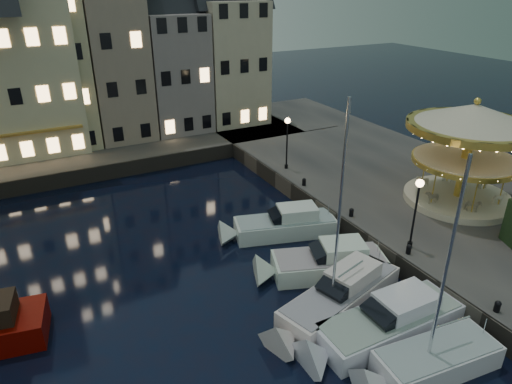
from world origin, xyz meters
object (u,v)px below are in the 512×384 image
bollard_c (351,212)px  motorboat_a (426,364)px  streetlamp_d (456,138)px  streetlamp_b (417,204)px  bollard_d (304,181)px  motorboat_b (382,326)px  carousel (471,135)px  bollard_b (409,249)px  streetlamp_c (287,136)px  motorboat_c (336,299)px  motorboat_e (279,226)px  motorboat_d (322,264)px  bollard_a (498,306)px

bollard_c → motorboat_a: 11.78m
bollard_c → streetlamp_d: bearing=11.9°
streetlamp_b → bollard_d: streetlamp_b is taller
motorboat_b → carousel: bearing=27.8°
bollard_c → motorboat_b: size_ratio=0.07×
streetlamp_b → motorboat_b: size_ratio=0.50×
bollard_d → motorboat_a: bearing=-105.7°
bollard_b → motorboat_a: 7.47m
motorboat_b → streetlamp_c: bearing=72.9°
bollard_b → motorboat_c: 5.57m
bollard_c → motorboat_c: 7.95m
bollard_b → motorboat_e: (-4.17, 7.02, -0.96)m
motorboat_b → streetlamp_b: bearing=35.4°
bollard_c → bollard_d: same height
streetlamp_c → carousel: (7.25, -10.66, 2.00)m
motorboat_c → motorboat_e: (1.27, 7.74, -0.04)m
streetlamp_b → streetlamp_c: bearing=90.0°
bollard_b → motorboat_c: motorboat_c is taller
bollard_b → motorboat_d: size_ratio=0.08×
motorboat_e → streetlamp_b: bearing=-53.8°
bollard_d → motorboat_a: 16.96m
streetlamp_d → bollard_b: bearing=-147.8°
bollard_d → motorboat_b: bearing=-108.9°
streetlamp_d → motorboat_e: 16.43m
bollard_b → carousel: bearing=23.1°
streetlamp_b → carousel: size_ratio=0.51×
motorboat_a → motorboat_c: bearing=99.5°
bollard_c → motorboat_a: bearing=-113.0°
streetlamp_d → motorboat_a: bearing=-141.1°
carousel → motorboat_d: bearing=-174.5°
motorboat_b → motorboat_a: bearing=-87.5°
bollard_a → motorboat_c: motorboat_c is taller
bollard_a → bollard_d: 16.00m
bollard_b → streetlamp_c: bearing=87.5°
bollard_a → motorboat_c: size_ratio=0.05×
bollard_c → bollard_d: size_ratio=1.00×
bollard_d → motorboat_a: motorboat_a is taller
bollard_b → bollard_c: same height
bollard_d → motorboat_d: size_ratio=0.08×
motorboat_d → streetlamp_c: bearing=67.7°
streetlamp_b → motorboat_a: (-5.19, -6.29, -3.48)m
motorboat_a → motorboat_e: motorboat_a is taller
streetlamp_d → bollard_b: streetlamp_d is taller
motorboat_e → motorboat_c: bearing=-99.3°
motorboat_a → motorboat_e: size_ratio=1.42×
streetlamp_c → motorboat_d: 13.23m
motorboat_c → motorboat_d: bearing=67.7°
bollard_d → motorboat_d: 9.40m
motorboat_e → carousel: (12.02, -3.68, 5.38)m
motorboat_a → bollard_c: bearing=67.0°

